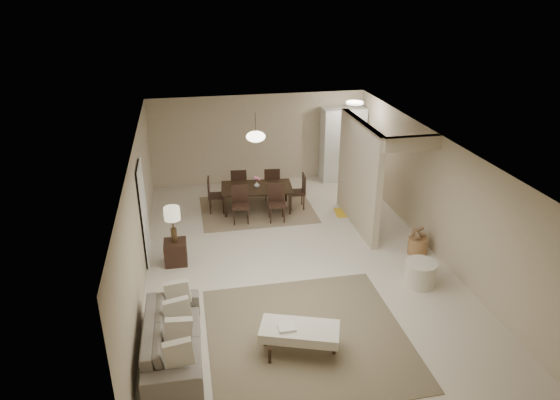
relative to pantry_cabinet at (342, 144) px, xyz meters
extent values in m
plane|color=beige|center=(-2.35, -4.15, -1.05)|extent=(9.00, 9.00, 0.00)
plane|color=white|center=(-2.35, -4.15, 1.45)|extent=(9.00, 9.00, 0.00)
plane|color=#BBAA8D|center=(-2.35, 0.35, 0.20)|extent=(6.00, 0.00, 6.00)
plane|color=#BBAA8D|center=(-5.35, -4.15, 0.20)|extent=(0.00, 9.00, 9.00)
plane|color=#BBAA8D|center=(0.65, -4.15, 0.20)|extent=(0.00, 9.00, 9.00)
cube|color=#BBAA8D|center=(-0.55, -2.90, 0.20)|extent=(0.15, 2.50, 2.50)
cube|color=black|center=(-5.32, -3.55, -0.03)|extent=(0.04, 0.90, 2.04)
cube|color=silver|center=(0.00, 0.00, 0.00)|extent=(1.20, 0.55, 2.10)
cylinder|color=white|center=(-0.05, -0.95, 1.41)|extent=(0.44, 0.44, 0.05)
cube|color=brown|center=(-2.68, -6.64, -1.04)|extent=(3.20, 3.20, 0.01)
imported|color=slate|center=(-4.80, -6.64, -0.74)|extent=(2.17, 0.89, 0.63)
cube|color=beige|center=(-2.88, -6.94, -0.69)|extent=(1.34, 0.93, 0.16)
cylinder|color=black|center=(-3.38, -7.15, -0.91)|extent=(0.05, 0.05, 0.27)
cylinder|color=black|center=(-2.37, -7.15, -0.91)|extent=(0.05, 0.05, 0.27)
cylinder|color=black|center=(-3.38, -6.74, -0.91)|extent=(0.05, 0.05, 0.27)
cylinder|color=black|center=(-2.37, -6.74, -0.91)|extent=(0.05, 0.05, 0.27)
cube|color=black|center=(-4.75, -3.88, -0.80)|extent=(0.46, 0.46, 0.49)
cylinder|color=#45331D|center=(-4.75, -3.88, -0.41)|extent=(0.12, 0.12, 0.30)
cylinder|color=#45331D|center=(-4.75, -3.88, -0.13)|extent=(0.03, 0.03, 0.26)
cylinder|color=beige|center=(-4.75, -3.88, 0.07)|extent=(0.32, 0.32, 0.26)
cylinder|color=beige|center=(-0.20, -5.58, -0.81)|extent=(0.61, 0.61, 0.47)
cylinder|color=olive|center=(0.28, -4.46, -0.87)|extent=(0.51, 0.51, 0.35)
cube|color=#7A624B|center=(-2.72, -1.64, -1.04)|extent=(2.80, 2.10, 0.01)
imported|color=black|center=(-2.72, -1.64, -0.74)|extent=(1.83, 1.13, 0.62)
imported|color=silver|center=(-2.72, -1.64, -0.36)|extent=(0.15, 0.15, 0.14)
cube|color=yellow|center=(-0.40, -2.27, -1.04)|extent=(0.94, 0.64, 0.01)
cylinder|color=#45331D|center=(-2.72, -1.64, 1.20)|extent=(0.02, 0.02, 0.50)
ellipsoid|color=#FFEAC6|center=(-2.72, -1.64, 0.87)|extent=(0.46, 0.46, 0.25)
camera|label=1|loc=(-4.38, -12.99, 4.29)|focal=32.00mm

